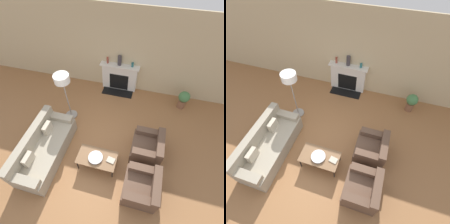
% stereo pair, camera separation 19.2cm
% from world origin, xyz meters
% --- Properties ---
extents(ground_plane, '(18.00, 18.00, 0.00)m').
position_xyz_m(ground_plane, '(0.00, 0.00, 0.00)').
color(ground_plane, '#99663D').
extents(wall_back, '(18.00, 0.06, 2.90)m').
position_xyz_m(wall_back, '(0.00, 3.17, 1.45)').
color(wall_back, '#C6B289').
rests_on(wall_back, ground_plane).
extents(fireplace, '(1.37, 0.59, 1.04)m').
position_xyz_m(fireplace, '(0.15, 3.03, 0.51)').
color(fireplace, silver).
rests_on(fireplace, ground_plane).
extents(couch, '(0.87, 2.12, 0.85)m').
position_xyz_m(couch, '(-1.20, -0.19, 0.32)').
color(couch, '#9E937F').
rests_on(couch, ground_plane).
extents(armchair_near, '(0.81, 0.86, 0.75)m').
position_xyz_m(armchair_near, '(1.52, -0.52, 0.30)').
color(armchair_near, brown).
rests_on(armchair_near, ground_plane).
extents(armchair_far, '(0.81, 0.86, 0.75)m').
position_xyz_m(armchair_far, '(1.52, 0.56, 0.30)').
color(armchair_far, brown).
rests_on(armchair_far, ground_plane).
extents(coffee_table, '(1.02, 0.57, 0.41)m').
position_xyz_m(coffee_table, '(0.29, -0.11, 0.38)').
color(coffee_table, brown).
rests_on(coffee_table, ground_plane).
extents(bowl, '(0.37, 0.37, 0.06)m').
position_xyz_m(bowl, '(0.26, -0.15, 0.44)').
color(bowl, silver).
rests_on(bowl, coffee_table).
extents(book, '(0.22, 0.19, 0.02)m').
position_xyz_m(book, '(0.66, -0.11, 0.42)').
color(book, '#B2A893').
rests_on(book, coffee_table).
extents(floor_lamp, '(0.44, 0.44, 1.67)m').
position_xyz_m(floor_lamp, '(-1.09, 1.31, 1.40)').
color(floor_lamp, gray).
rests_on(floor_lamp, ground_plane).
extents(mantel_vase_left, '(0.07, 0.07, 0.22)m').
position_xyz_m(mantel_vase_left, '(-0.29, 3.04, 1.15)').
color(mantel_vase_left, brown).
rests_on(mantel_vase_left, fireplace).
extents(mantel_vase_center_left, '(0.13, 0.13, 0.34)m').
position_xyz_m(mantel_vase_center_left, '(0.13, 3.04, 1.21)').
color(mantel_vase_center_left, '#3D383D').
rests_on(mantel_vase_center_left, fireplace).
extents(mantel_vase_center_right, '(0.08, 0.08, 0.16)m').
position_xyz_m(mantel_vase_center_right, '(0.57, 3.04, 1.12)').
color(mantel_vase_center_right, '#28666B').
rests_on(mantel_vase_center_right, fireplace).
extents(potted_plant, '(0.37, 0.37, 0.67)m').
position_xyz_m(potted_plant, '(2.45, 2.63, 0.39)').
color(potted_plant, brown).
rests_on(potted_plant, ground_plane).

